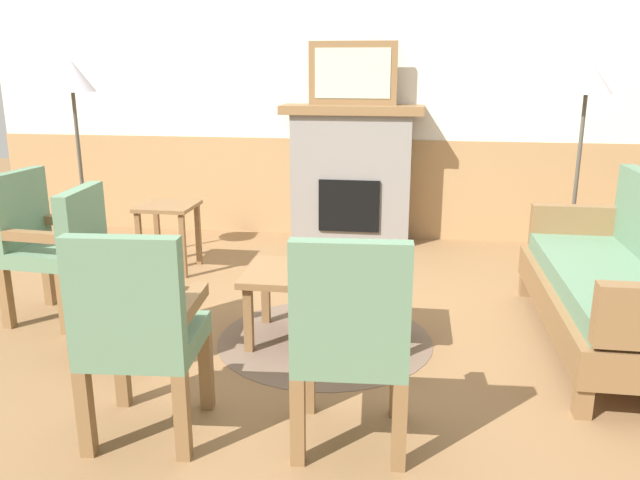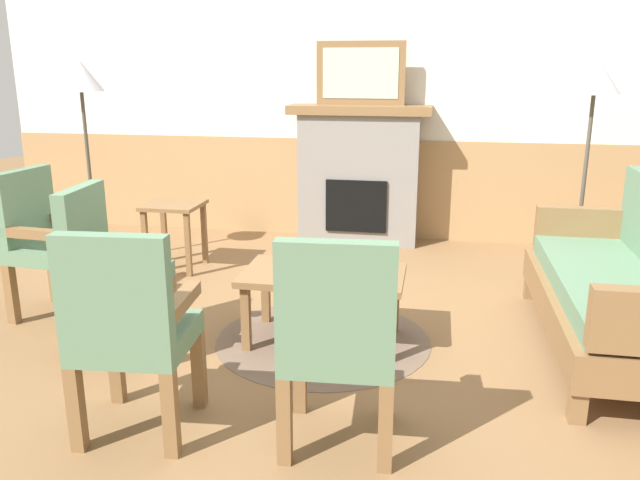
{
  "view_description": "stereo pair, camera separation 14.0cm",
  "coord_description": "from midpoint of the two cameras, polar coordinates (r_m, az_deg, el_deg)",
  "views": [
    {
      "loc": [
        0.57,
        -3.51,
        1.63
      ],
      "look_at": [
        0.0,
        0.35,
        0.55
      ],
      "focal_mm": 35.53,
      "sensor_mm": 36.0,
      "label": 1
    },
    {
      "loc": [
        0.71,
        -3.48,
        1.63
      ],
      "look_at": [
        0.0,
        0.35,
        0.55
      ],
      "focal_mm": 35.53,
      "sensor_mm": 36.0,
      "label": 2
    }
  ],
  "objects": [
    {
      "name": "wall_back",
      "position": [
        6.14,
        2.49,
        12.47
      ],
      "size": [
        7.2,
        0.14,
        2.7
      ],
      "color": "silver",
      "rests_on": "ground_plane"
    },
    {
      "name": "armchair_near_fireplace",
      "position": [
        4.51,
        -24.68,
        0.04
      ],
      "size": [
        0.52,
        0.52,
        0.98
      ],
      "color": "brown",
      "rests_on": "ground_plane"
    },
    {
      "name": "armchair_front_left",
      "position": [
        2.69,
        1.27,
        -8.47
      ],
      "size": [
        0.51,
        0.51,
        0.98
      ],
      "color": "brown",
      "rests_on": "ground_plane"
    },
    {
      "name": "couch",
      "position": [
        4.05,
        24.2,
        -3.64
      ],
      "size": [
        0.7,
        1.8,
        0.98
      ],
      "color": "brown",
      "rests_on": "ground_plane"
    },
    {
      "name": "armchair_by_window_left",
      "position": [
        3.78,
        -19.56,
        -2.24
      ],
      "size": [
        0.52,
        0.52,
        0.98
      ],
      "color": "brown",
      "rests_on": "ground_plane"
    },
    {
      "name": "round_rug",
      "position": [
        3.94,
        -0.58,
        -8.94
      ],
      "size": [
        1.31,
        1.31,
        0.01
      ],
      "primitive_type": "cylinder",
      "color": "brown",
      "rests_on": "ground_plane"
    },
    {
      "name": "framed_picture",
      "position": [
        5.88,
        2.26,
        14.78
      ],
      "size": [
        0.8,
        0.04,
        0.56
      ],
      "color": "brown",
      "rests_on": "fireplace"
    },
    {
      "name": "ground_plane",
      "position": [
        3.91,
        -1.8,
        -9.16
      ],
      "size": [
        14.0,
        14.0,
        0.0
      ],
      "primitive_type": "plane",
      "color": "olive"
    },
    {
      "name": "book_on_table",
      "position": [
        3.87,
        -2.06,
        -2.21
      ],
      "size": [
        0.19,
        0.13,
        0.03
      ],
      "primitive_type": "cube",
      "rotation": [
        0.0,
        0.0,
        -0.02
      ],
      "color": "navy",
      "rests_on": "coffee_table"
    },
    {
      "name": "side_table",
      "position": [
        5.28,
        -14.24,
        1.9
      ],
      "size": [
        0.44,
        0.44,
        0.55
      ],
      "color": "brown",
      "rests_on": "ground_plane"
    },
    {
      "name": "fireplace",
      "position": [
        5.96,
        2.17,
        6.02
      ],
      "size": [
        1.3,
        0.44,
        1.28
      ],
      "color": "gray",
      "rests_on": "ground_plane"
    },
    {
      "name": "armchair_front_center",
      "position": [
        2.87,
        -17.37,
        -7.56
      ],
      "size": [
        0.52,
        0.52,
        0.98
      ],
      "color": "brown",
      "rests_on": "ground_plane"
    },
    {
      "name": "coffee_table",
      "position": [
        3.79,
        -0.59,
        -3.67
      ],
      "size": [
        0.96,
        0.56,
        0.44
      ],
      "color": "brown",
      "rests_on": "ground_plane"
    },
    {
      "name": "floor_lamp_by_couch",
      "position": [
        5.06,
        22.11,
        12.34
      ],
      "size": [
        0.36,
        0.36,
        1.68
      ],
      "color": "#332D28",
      "rests_on": "ground_plane"
    },
    {
      "name": "floor_lamp_by_chairs",
      "position": [
        5.46,
        -22.1,
        12.49
      ],
      "size": [
        0.36,
        0.36,
        1.68
      ],
      "color": "#332D28",
      "rests_on": "ground_plane"
    }
  ]
}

